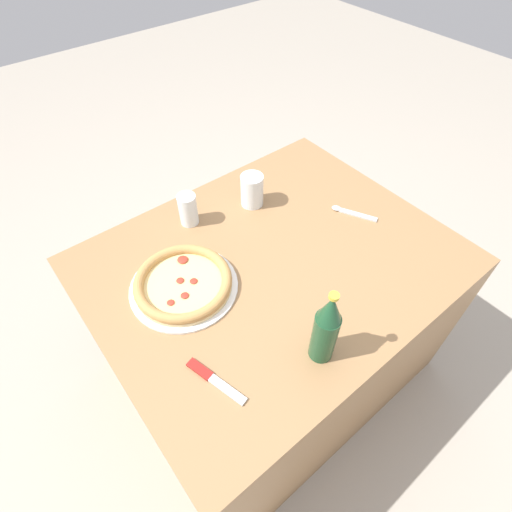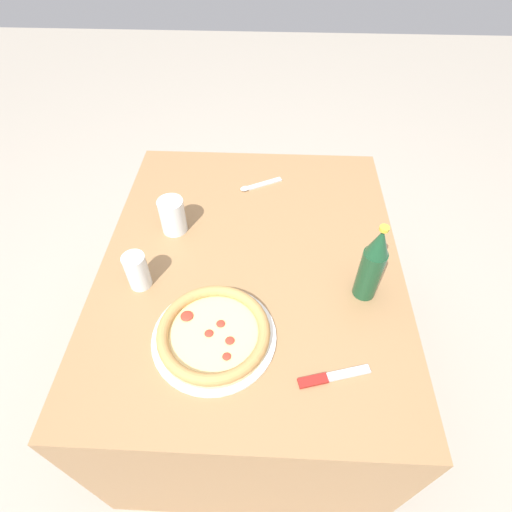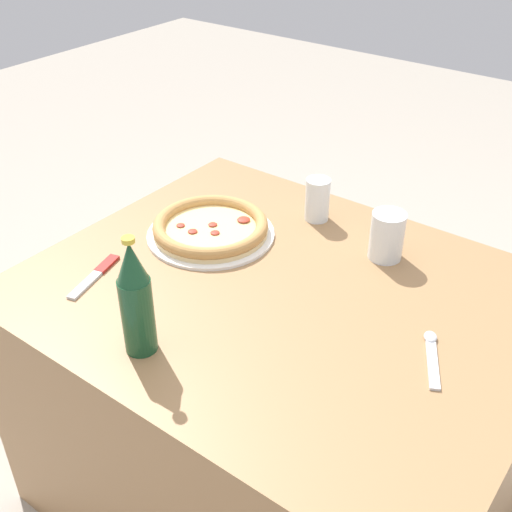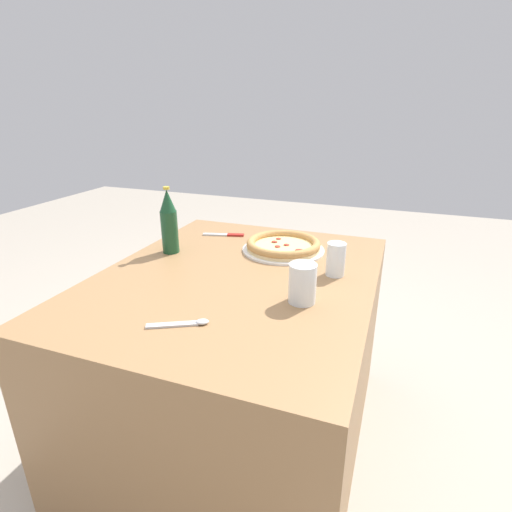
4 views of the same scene
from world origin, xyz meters
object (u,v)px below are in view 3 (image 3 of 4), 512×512
object	(u,v)px
pizza_veggie	(211,228)
knife	(96,274)
beer_bottle	(136,299)
glass_red_wine	(317,202)
spoon	(432,353)
glass_cola	(387,237)

from	to	relation	value
pizza_veggie	knife	world-z (taller)	pizza_veggie
pizza_veggie	beer_bottle	xyz separation A→B (m)	(0.17, -0.41, 0.10)
glass_red_wine	beer_bottle	world-z (taller)	beer_bottle
glass_red_wine	beer_bottle	bearing A→B (deg)	-90.19
pizza_veggie	knife	bearing A→B (deg)	-108.20
spoon	pizza_veggie	bearing A→B (deg)	172.63
glass_red_wine	knife	bearing A→B (deg)	-116.71
pizza_veggie	glass_cola	size ratio (longest dim) A/B	2.73
knife	pizza_veggie	bearing A→B (deg)	71.80
beer_bottle	knife	world-z (taller)	beer_bottle
glass_red_wine	glass_cola	size ratio (longest dim) A/B	0.96
beer_bottle	pizza_veggie	bearing A→B (deg)	112.16
glass_red_wine	glass_cola	bearing A→B (deg)	-14.08
pizza_veggie	spoon	bearing A→B (deg)	-7.37
pizza_veggie	beer_bottle	distance (m)	0.45
glass_cola	spoon	xyz separation A→B (m)	(0.24, -0.26, -0.05)
glass_red_wine	pizza_veggie	bearing A→B (deg)	-125.91
glass_cola	glass_red_wine	bearing A→B (deg)	165.92
glass_red_wine	glass_cola	world-z (taller)	glass_cola
glass_red_wine	knife	distance (m)	0.60
pizza_veggie	glass_red_wine	size ratio (longest dim) A/B	2.83
glass_cola	beer_bottle	size ratio (longest dim) A/B	0.46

